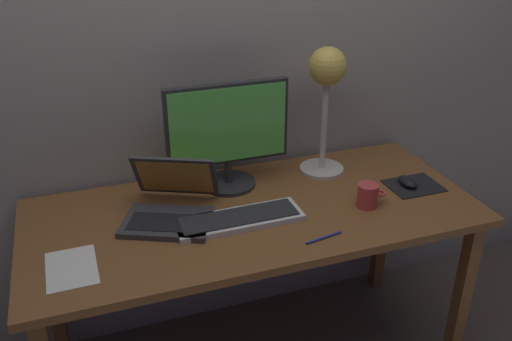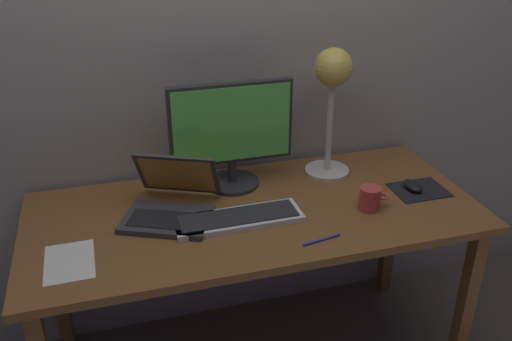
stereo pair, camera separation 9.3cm
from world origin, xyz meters
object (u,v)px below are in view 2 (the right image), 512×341
object	(u,v)px
desk_lamp	(332,85)
coffee_mug	(370,198)
monitor	(231,131)
keyboard_main	(238,218)
mouse	(413,186)
laptop	(172,198)
pen	(322,240)

from	to	relation	value
desk_lamp	coffee_mug	distance (m)	0.45
monitor	keyboard_main	world-z (taller)	monitor
coffee_mug	monitor	bearing A→B (deg)	143.34
desk_lamp	coffee_mug	bearing A→B (deg)	-83.65
mouse	laptop	bearing A→B (deg)	174.28
desk_lamp	pen	distance (m)	0.62
desk_lamp	pen	size ratio (longest dim) A/B	3.62
desk_lamp	coffee_mug	xyz separation A→B (m)	(0.03, -0.31, -0.32)
keyboard_main	laptop	size ratio (longest dim) A/B	1.10
laptop	desk_lamp	size ratio (longest dim) A/B	0.79
keyboard_main	mouse	size ratio (longest dim) A/B	4.60
laptop	pen	world-z (taller)	laptop
mouse	pen	distance (m)	0.51
keyboard_main	mouse	world-z (taller)	mouse
monitor	coffee_mug	xyz separation A→B (m)	(0.42, -0.32, -0.18)
desk_lamp	mouse	distance (m)	0.49
keyboard_main	desk_lamp	world-z (taller)	desk_lamp
laptop	coffee_mug	size ratio (longest dim) A/B	3.66
monitor	keyboard_main	xyz separation A→B (m)	(-0.05, -0.27, -0.21)
coffee_mug	laptop	bearing A→B (deg)	165.85
desk_lamp	keyboard_main	bearing A→B (deg)	-148.84
keyboard_main	laptop	world-z (taller)	laptop
laptop	monitor	bearing A→B (deg)	30.15
laptop	coffee_mug	world-z (taller)	laptop
laptop	desk_lamp	bearing A→B (deg)	12.24
coffee_mug	pen	size ratio (longest dim) A/B	0.78
keyboard_main	coffee_mug	distance (m)	0.47
keyboard_main	coffee_mug	world-z (taller)	coffee_mug
desk_lamp	mouse	world-z (taller)	desk_lamp
monitor	desk_lamp	distance (m)	0.42
monitor	desk_lamp	world-z (taller)	desk_lamp
pen	laptop	bearing A→B (deg)	144.24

